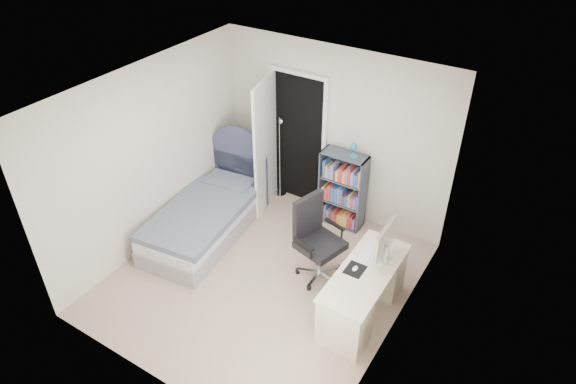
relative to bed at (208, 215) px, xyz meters
The scene contains 8 objects.
room_shell 1.57m from the bed, 18.21° to the right, with size 3.50×3.70×2.60m.
door 1.42m from the bed, 69.39° to the left, with size 0.92×0.81×2.06m.
bed is the anchor object (origin of this frame).
nightstand 1.10m from the bed, 102.23° to the left, with size 0.37×0.37×0.55m.
floor_lamp 1.38m from the bed, 74.26° to the left, with size 0.19×0.19×1.34m.
bookcase 1.91m from the bed, 38.18° to the left, with size 0.64×0.27×1.35m.
desk 2.51m from the bed, ahead, with size 0.56×1.39×1.14m.
office_chair 1.71m from the bed, ahead, with size 0.62×0.64×1.12m.
Camera 1 is at (2.79, -3.88, 4.59)m, focal length 32.00 mm.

